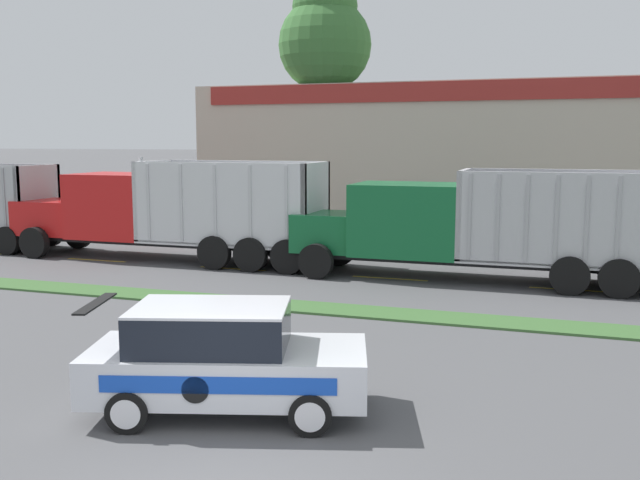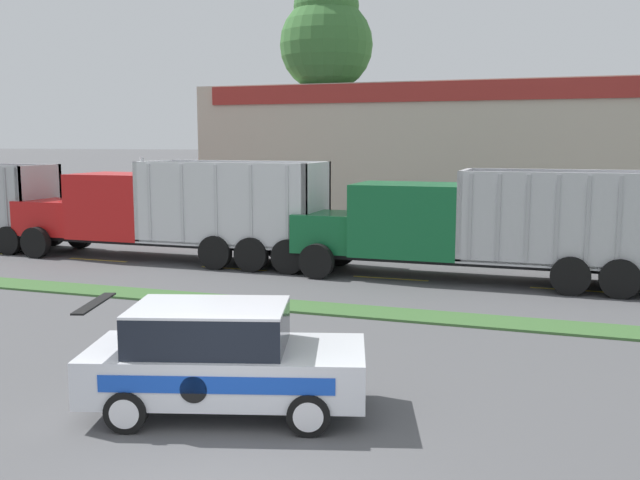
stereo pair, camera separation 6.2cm
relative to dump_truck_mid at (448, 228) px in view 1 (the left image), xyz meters
The scene contains 10 objects.
grass_verge 5.36m from the dump_truck_mid, 96.24° to the right, with size 120.00×1.22×0.06m, color #3D6633.
centre_line_2 12.63m from the dump_truck_mid, behind, with size 2.40×0.14×0.01m, color yellow.
centre_line_3 7.31m from the dump_truck_mid, behind, with size 2.40×0.14×0.01m, color yellow.
centre_line_4 2.39m from the dump_truck_mid, 164.16° to the right, with size 2.40×0.14×0.01m, color yellow.
centre_line_5 4.04m from the dump_truck_mid, ahead, with size 2.40×0.14×0.01m, color yellow.
dump_truck_mid is the anchor object (origin of this frame).
dump_truck_trail 11.15m from the dump_truck_mid, behind, with size 11.89×2.83×3.71m.
rally_car 12.28m from the dump_truck_mid, 98.12° to the right, with size 4.69×2.98×1.76m.
store_building_backdrop 14.42m from the dump_truck_mid, 74.45° to the left, with size 33.34×12.10×6.73m.
tree_behind_centre 13.60m from the dump_truck_mid, 127.56° to the left, with size 4.16×4.16×11.63m.
Camera 1 is at (3.73, -7.24, 4.28)m, focal length 40.00 mm.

